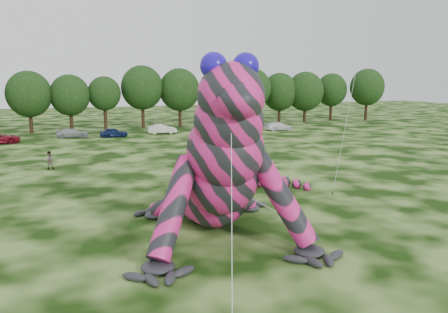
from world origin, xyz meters
TOP-DOWN VIEW (x-y plane):
  - ground at (0.00, 0.00)m, footprint 240.00×240.00m
  - inflatable_gecko at (2.13, 7.04)m, footprint 17.69×20.34m
  - tree_7 at (-10.08, 56.80)m, footprint 6.68×6.01m
  - tree_8 at (-4.22, 56.99)m, footprint 6.14×5.53m
  - tree_9 at (1.06, 57.35)m, footprint 5.27×4.74m
  - tree_10 at (7.40, 58.58)m, footprint 7.09×6.38m
  - tree_11 at (13.79, 58.20)m, footprint 7.01×6.31m
  - tree_12 at (20.01, 57.74)m, footprint 5.99×5.39m
  - tree_13 at (27.13, 57.13)m, footprint 6.83×6.15m
  - tree_14 at (33.46, 58.72)m, footprint 6.82×6.14m
  - tree_15 at (38.47, 57.77)m, footprint 7.17×6.45m
  - tree_16 at (45.45, 59.37)m, footprint 6.26×5.63m
  - tree_17 at (51.95, 56.66)m, footprint 6.98×6.28m
  - car_3 at (-4.33, 49.25)m, footprint 4.58×2.24m
  - car_4 at (1.24, 47.55)m, footprint 3.95×1.64m
  - car_5 at (8.60, 49.24)m, footprint 4.33×1.52m
  - car_6 at (18.87, 46.88)m, footprint 5.37×2.51m
  - car_7 at (27.27, 47.00)m, footprint 4.77×2.14m
  - spectator_3 at (17.52, 32.75)m, footprint 0.60×1.13m
  - spectator_1 at (-6.89, 26.30)m, footprint 0.91×0.75m
  - spectator_2 at (12.37, 28.85)m, footprint 1.21×1.03m
  - spectator_5 at (3.92, 16.80)m, footprint 1.23×1.56m

SIDE VIEW (x-z plane):
  - ground at x=0.00m, z-range 0.00..0.00m
  - car_3 at x=-4.33m, z-range 0.00..1.28m
  - car_4 at x=1.24m, z-range 0.00..1.34m
  - car_7 at x=27.27m, z-range 0.00..1.36m
  - car_5 at x=8.60m, z-range 0.00..1.43m
  - car_6 at x=18.87m, z-range 0.00..1.49m
  - spectator_2 at x=12.37m, z-range 0.00..1.62m
  - spectator_5 at x=3.92m, z-range 0.00..1.65m
  - spectator_1 at x=-6.89m, z-range 0.00..1.71m
  - spectator_3 at x=17.52m, z-range 0.00..1.84m
  - tree_9 at x=1.06m, z-range 0.00..8.68m
  - tree_8 at x=-4.22m, z-range 0.00..8.94m
  - tree_12 at x=20.01m, z-range 0.00..8.97m
  - tree_16 at x=45.45m, z-range 0.00..9.37m
  - tree_14 at x=33.46m, z-range 0.00..9.40m
  - inflatable_gecko at x=2.13m, z-range 0.00..9.41m
  - tree_7 at x=-10.08m, z-range 0.00..9.48m
  - tree_15 at x=38.47m, z-range 0.00..9.63m
  - tree_11 at x=13.79m, z-range 0.00..10.07m
  - tree_13 at x=27.13m, z-range 0.00..10.13m
  - tree_17 at x=51.95m, z-range 0.00..10.30m
  - tree_10 at x=7.40m, z-range 0.00..10.50m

